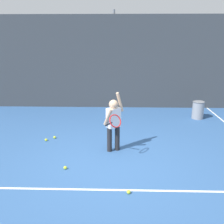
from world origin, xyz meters
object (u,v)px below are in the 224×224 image
Objects in this scene: tennis_ball_2 at (114,116)px; tennis_player at (114,121)px; tennis_ball_4 at (129,192)px; ball_hopper at (198,110)px; tennis_ball_1 at (65,168)px; tennis_ball_0 at (55,137)px; tennis_ball_3 at (46,140)px.

tennis_player is at bearing -88.86° from tennis_ball_2.
ball_hopper is at bearing 60.21° from tennis_ball_4.
tennis_ball_1 is 1.45m from tennis_ball_4.
ball_hopper is at bearing 23.13° from tennis_ball_0.
tennis_ball_0 is at bearing 116.31° from tennis_player.
ball_hopper is 8.52× the size of tennis_ball_4.
ball_hopper is 4.55m from tennis_ball_0.
tennis_ball_2 is 1.00× the size of tennis_ball_4.
tennis_ball_4 is (2.00, -2.15, 0.00)m from tennis_ball_3.
tennis_ball_3 is at bearing 119.30° from tennis_ball_1.
ball_hopper is (2.64, 2.47, -0.44)m from tennis_player.
tennis_ball_3 is at bearing -129.95° from tennis_ball_2.
tennis_ball_2 is (-2.69, 0.03, -0.26)m from ball_hopper.
tennis_ball_2 is at bearing 179.33° from ball_hopper.
tennis_player is 1.45m from tennis_ball_1.
tennis_ball_1 and tennis_ball_4 have the same top height.
tennis_ball_3 is at bearing 132.91° from tennis_ball_4.
tennis_ball_4 is at bearing -32.23° from tennis_ball_1.
ball_hopper is 8.52× the size of tennis_ball_2.
ball_hopper reaches higher than tennis_ball_2.
tennis_ball_2 is at bearing 50.05° from tennis_ball_3.
tennis_ball_3 is (-1.66, -1.99, 0.00)m from tennis_ball_2.
tennis_player is at bearing -136.91° from ball_hopper.
ball_hopper is 4.90m from tennis_ball_1.
tennis_player is 20.46× the size of tennis_ball_1.
tennis_ball_3 is (-1.71, 0.52, -0.69)m from tennis_player.
tennis_ball_0 is 1.00× the size of tennis_ball_4.
tennis_player reaches higher than tennis_ball_3.
tennis_ball_3 is (-0.18, -0.17, 0.00)m from tennis_ball_0.
tennis_player is 20.46× the size of tennis_ball_0.
tennis_ball_4 is (0.29, -1.64, -0.69)m from tennis_player.
tennis_ball_4 is at bearing -51.81° from tennis_ball_0.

